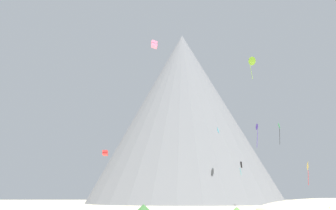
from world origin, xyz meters
TOP-DOWN VIEW (x-y plane):
  - bush_near_left at (-5.88, 23.97)m, footprint 2.26×2.26m
  - rock_massif at (2.85, 84.29)m, footprint 89.46×89.46m
  - kite_cyan_mid at (10.30, 52.42)m, footprint 1.00×1.99m
  - kite_indigo_mid at (15.30, 35.25)m, footprint 0.65×1.34m
  - kite_pink_high at (-4.60, 23.74)m, footprint 1.20×1.11m
  - kite_green_mid at (23.15, 45.22)m, footprint 0.56×1.09m
  - kite_red_low at (-12.54, 26.51)m, footprint 0.81×0.87m
  - kite_black_low at (14.93, 49.69)m, footprint 0.61×0.80m
  - kite_lime_high at (16.30, 38.91)m, footprint 1.62×1.89m
  - kite_gold_low at (25.92, 39.32)m, footprint 1.28×1.74m

SIDE VIEW (x-z plane):
  - bush_near_left at x=-5.88m, z-range 0.00..1.02m
  - kite_gold_low at x=25.92m, z-range 5.62..10.32m
  - kite_red_low at x=-12.54m, z-range 8.52..9.40m
  - kite_black_low at x=14.93m, z-range 7.43..10.60m
  - kite_indigo_mid at x=15.30m, z-range 12.75..17.49m
  - kite_green_mid at x=23.15m, z-range 14.62..19.42m
  - kite_cyan_mid at x=10.30m, z-range 17.10..19.03m
  - kite_pink_high at x=-4.60m, z-range 26.51..27.83m
  - rock_massif at x=2.85m, z-range -3.07..58.35m
  - kite_lime_high at x=16.30m, z-range 28.24..33.45m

